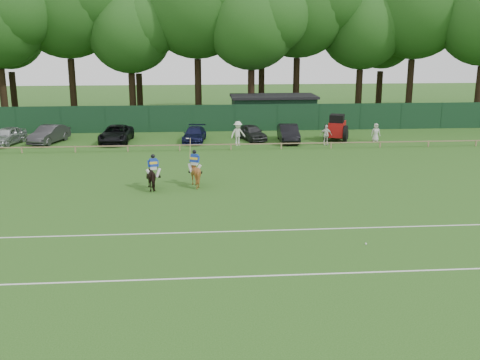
{
  "coord_description": "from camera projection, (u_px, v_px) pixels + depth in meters",
  "views": [
    {
      "loc": [
        -1.79,
        -25.21,
        8.66
      ],
      "look_at": [
        0.5,
        3.0,
        1.4
      ],
      "focal_mm": 42.0,
      "sensor_mm": 36.0,
      "label": 1
    }
  ],
  "objects": [
    {
      "name": "sedan_grey",
      "position": [
        49.0,
        134.0,
        46.79
      ],
      "size": [
        2.82,
        4.73,
        1.47
      ],
      "primitive_type": "imported",
      "rotation": [
        0.0,
        0.0,
        -0.3
      ],
      "color": "#313033",
      "rests_on": "ground"
    },
    {
      "name": "sedan_silver",
      "position": [
        7.0,
        136.0,
        46.13
      ],
      "size": [
        2.58,
        4.5,
        1.44
      ],
      "primitive_type": "imported",
      "rotation": [
        0.0,
        0.0,
        -0.22
      ],
      "color": "#B4B7B9",
      "rests_on": "ground"
    },
    {
      "name": "tree_row",
      "position": [
        230.0,
        119.0,
        60.58
      ],
      "size": [
        96.0,
        12.0,
        21.0
      ],
      "primitive_type": null,
      "color": "#26561C",
      "rests_on": "ground"
    },
    {
      "name": "suv_black",
      "position": [
        116.0,
        134.0,
        47.08
      ],
      "size": [
        2.6,
        5.19,
        1.41
      ],
      "primitive_type": "imported",
      "rotation": [
        0.0,
        0.0,
        -0.05
      ],
      "color": "black",
      "rests_on": "ground"
    },
    {
      "name": "spectator_left",
      "position": [
        238.0,
        133.0,
        45.74
      ],
      "size": [
        1.46,
        1.17,
        1.98
      ],
      "primitive_type": "imported",
      "rotation": [
        0.0,
        0.0,
        0.4
      ],
      "color": "silver",
      "rests_on": "ground"
    },
    {
      "name": "tractor",
      "position": [
        337.0,
        128.0,
        47.8
      ],
      "size": [
        2.66,
        3.16,
        2.27
      ],
      "rotation": [
        0.0,
        0.0,
        -0.38
      ],
      "color": "#A80F0F",
      "rests_on": "ground"
    },
    {
      "name": "hatch_grey",
      "position": [
        252.0,
        132.0,
        48.2
      ],
      "size": [
        2.68,
        4.14,
        1.31
      ],
      "primitive_type": "imported",
      "rotation": [
        0.0,
        0.0,
        0.32
      ],
      "color": "#2F3032",
      "rests_on": "ground"
    },
    {
      "name": "estate_black",
      "position": [
        288.0,
        133.0,
        47.31
      ],
      "size": [
        1.75,
        4.49,
        1.46
      ],
      "primitive_type": "imported",
      "rotation": [
        0.0,
        0.0,
        -0.05
      ],
      "color": "black",
      "rests_on": "ground"
    },
    {
      "name": "pitch_lines",
      "position": [
        241.0,
        252.0,
        23.25
      ],
      "size": [
        60.0,
        5.1,
        0.01
      ],
      "color": "silver",
      "rests_on": "ground"
    },
    {
      "name": "perimeter_fence",
      "position": [
        214.0,
        118.0,
        52.39
      ],
      "size": [
        92.08,
        0.08,
        2.5
      ],
      "color": "#14351E",
      "rests_on": "ground"
    },
    {
      "name": "spectator_mid",
      "position": [
        326.0,
        135.0,
        45.9
      ],
      "size": [
        0.98,
        0.42,
        1.67
      ],
      "primitive_type": "imported",
      "rotation": [
        0.0,
        0.0,
        -0.01
      ],
      "color": "silver",
      "rests_on": "ground"
    },
    {
      "name": "pitch_rail",
      "position": [
        218.0,
        145.0,
        43.9
      ],
      "size": [
        62.1,
        0.1,
        0.5
      ],
      "color": "#997F5B",
      "rests_on": "ground"
    },
    {
      "name": "rider_chestnut",
      "position": [
        194.0,
        161.0,
        33.18
      ],
      "size": [
        0.88,
        0.8,
        2.05
      ],
      "rotation": [
        0.0,
        0.0,
        2.65
      ],
      "color": "silver",
      "rests_on": "ground"
    },
    {
      "name": "horse_chestnut",
      "position": [
        195.0,
        173.0,
        33.37
      ],
      "size": [
        1.83,
        1.9,
        1.61
      ],
      "primitive_type": "imported",
      "rotation": [
        0.0,
        0.0,
        2.65
      ],
      "color": "brown",
      "rests_on": "ground"
    },
    {
      "name": "rider_dark",
      "position": [
        153.0,
        165.0,
        32.43
      ],
      "size": [
        0.93,
        0.49,
        1.41
      ],
      "rotation": [
        0.0,
        0.0,
        3.39
      ],
      "color": "silver",
      "rests_on": "ground"
    },
    {
      "name": "sedan_navy",
      "position": [
        194.0,
        134.0,
        47.4
      ],
      "size": [
        2.24,
        4.44,
        1.24
      ],
      "primitive_type": "imported",
      "rotation": [
        0.0,
        0.0,
        -0.12
      ],
      "color": "#12163B",
      "rests_on": "ground"
    },
    {
      "name": "horse_dark",
      "position": [
        154.0,
        177.0,
        32.61
      ],
      "size": [
        1.22,
        1.91,
        1.49
      ],
      "primitive_type": "imported",
      "rotation": [
        0.0,
        0.0,
        3.39
      ],
      "color": "black",
      "rests_on": "ground"
    },
    {
      "name": "polo_ball",
      "position": [
        366.0,
        244.0,
        24.01
      ],
      "size": [
        0.09,
        0.09,
        0.09
      ],
      "primitive_type": "sphere",
      "color": "silver",
      "rests_on": "ground"
    },
    {
      "name": "spectator_right",
      "position": [
        376.0,
        133.0,
        47.37
      ],
      "size": [
        0.79,
        0.53,
        1.56
      ],
      "primitive_type": "imported",
      "rotation": [
        0.0,
        0.0,
        -0.05
      ],
      "color": "silver",
      "rests_on": "ground"
    },
    {
      "name": "ground",
      "position": [
        235.0,
        224.0,
        26.64
      ],
      "size": [
        160.0,
        160.0,
        0.0
      ],
      "primitive_type": "plane",
      "color": "#1E4C14",
      "rests_on": "ground"
    },
    {
      "name": "utility_shed",
      "position": [
        273.0,
        110.0,
        55.69
      ],
      "size": [
        8.4,
        4.4,
        3.04
      ],
      "color": "#14331E",
      "rests_on": "ground"
    }
  ]
}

